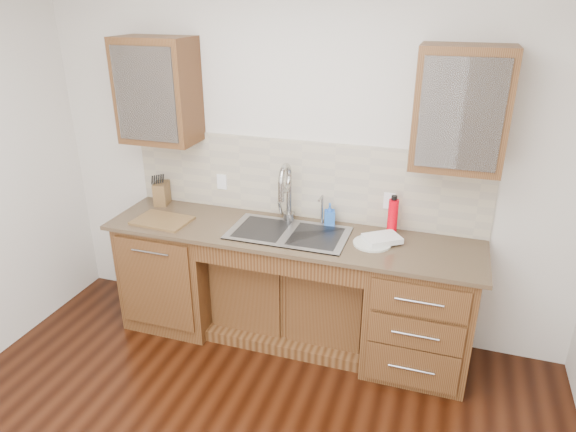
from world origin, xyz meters
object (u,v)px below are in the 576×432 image
(soap_bottle, at_px, (330,214))
(plate, at_px, (372,243))
(water_bottle, at_px, (393,217))
(cutting_board, at_px, (162,221))
(knife_block, at_px, (162,193))

(soap_bottle, relative_size, plate, 0.64)
(soap_bottle, bearing_deg, water_bottle, -19.08)
(soap_bottle, xyz_separation_m, plate, (0.35, -0.22, -0.08))
(soap_bottle, relative_size, cutting_board, 0.41)
(plate, bearing_deg, soap_bottle, 147.82)
(plate, xyz_separation_m, knife_block, (-1.73, 0.21, 0.08))
(plate, bearing_deg, water_bottle, 63.33)
(water_bottle, bearing_deg, plate, -116.67)
(cutting_board, bearing_deg, water_bottle, 10.70)
(water_bottle, bearing_deg, soap_bottle, 177.47)
(soap_bottle, xyz_separation_m, knife_block, (-1.38, -0.01, 0.01))
(water_bottle, bearing_deg, knife_block, 179.76)
(water_bottle, relative_size, cutting_board, 0.64)
(soap_bottle, height_order, cutting_board, soap_bottle)
(soap_bottle, height_order, knife_block, knife_block)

